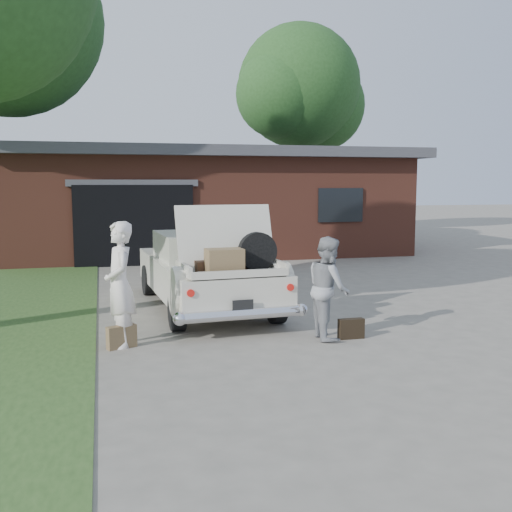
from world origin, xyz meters
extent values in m
plane|color=gray|center=(0.00, 0.00, 0.00)|extent=(90.00, 90.00, 0.00)
cube|color=brown|center=(1.00, 11.50, 1.50)|extent=(12.00, 7.00, 3.00)
cube|color=#4C4C51|center=(1.00, 11.50, 3.15)|extent=(12.80, 7.80, 0.30)
cube|color=black|center=(-1.50, 8.05, 1.10)|extent=(3.20, 0.30, 2.20)
cube|color=#4C4C51|center=(-1.50, 7.98, 2.25)|extent=(3.50, 0.12, 0.18)
cube|color=black|center=(4.50, 7.98, 1.60)|extent=(1.40, 0.08, 1.00)
sphere|color=#2B5A25|center=(-4.66, 8.78, 6.53)|extent=(5.09, 5.09, 5.09)
cylinder|color=#38281E|center=(6.03, 16.49, 2.55)|extent=(0.44, 0.44, 5.09)
sphere|color=#2B5A25|center=(6.03, 16.49, 6.37)|extent=(5.25, 5.25, 5.25)
sphere|color=#2B5A25|center=(7.22, 17.01, 5.64)|extent=(3.94, 3.94, 3.94)
sphere|color=#2B5A25|center=(4.98, 15.83, 5.91)|extent=(3.67, 3.67, 3.67)
cube|color=beige|center=(-0.58, 2.05, 0.57)|extent=(2.03, 4.69, 0.60)
cube|color=beige|center=(-0.59, 2.33, 1.10)|extent=(1.63, 1.93, 0.48)
cube|color=black|center=(-0.65, 3.20, 1.08)|extent=(1.43, 0.16, 0.40)
cube|color=black|center=(-0.54, 1.46, 1.08)|extent=(1.43, 0.16, 0.40)
cylinder|color=black|center=(-1.29, 0.44, 0.30)|extent=(0.24, 0.62, 0.61)
cylinder|color=black|center=(0.33, 0.54, 0.30)|extent=(0.24, 0.62, 0.61)
cylinder|color=black|center=(-1.48, 3.56, 0.30)|extent=(0.24, 0.62, 0.61)
cylinder|color=black|center=(0.13, 3.66, 0.30)|extent=(0.24, 0.62, 0.61)
cylinder|color=silver|center=(-0.43, -0.29, 0.37)|extent=(1.89, 0.28, 0.17)
cylinder|color=#A5140F|center=(-1.19, -0.27, 0.72)|extent=(0.12, 0.10, 0.11)
cylinder|color=#A5140F|center=(0.32, -0.17, 0.72)|extent=(0.12, 0.10, 0.11)
cube|color=black|center=(-0.43, -0.30, 0.51)|extent=(0.31, 0.04, 0.16)
cube|color=black|center=(-0.47, 0.31, 0.89)|extent=(1.48, 1.10, 0.04)
cube|color=beige|center=(-1.20, 0.26, 0.98)|extent=(0.12, 1.01, 0.17)
cube|color=beige|center=(0.26, 0.36, 0.98)|extent=(0.12, 1.01, 0.17)
cube|color=beige|center=(-0.44, -0.19, 0.95)|extent=(1.47, 0.15, 0.11)
cube|color=beige|center=(-0.49, 0.64, 1.41)|extent=(1.56, 0.48, 1.01)
cube|color=#4F3322|center=(-0.75, 0.42, 0.99)|extent=(0.54, 0.37, 0.17)
cube|color=olive|center=(-0.61, 0.12, 1.10)|extent=(0.56, 0.39, 0.38)
cube|color=black|center=(-0.42, 0.48, 1.00)|extent=(0.61, 0.42, 0.18)
cube|color=olive|center=(-0.36, 0.41, 1.15)|extent=(0.42, 0.29, 0.14)
cylinder|color=black|center=(-0.06, 0.29, 1.21)|extent=(0.61, 0.18, 0.60)
imported|color=white|center=(-2.15, -0.23, 0.87)|extent=(0.50, 0.68, 1.74)
imported|color=#929498|center=(0.80, -0.53, 0.75)|extent=(0.62, 0.77, 1.49)
cube|color=brown|center=(-2.15, -0.33, 0.16)|extent=(0.43, 0.27, 0.31)
cube|color=black|center=(1.11, -0.66, 0.15)|extent=(0.38, 0.12, 0.29)
camera|label=1|loc=(-2.38, -8.56, 2.27)|focal=42.00mm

